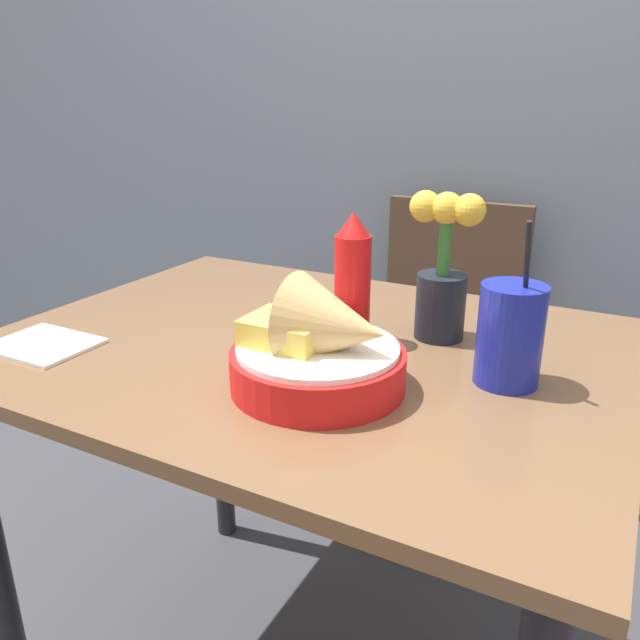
{
  "coord_description": "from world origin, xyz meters",
  "views": [
    {
      "loc": [
        0.47,
        -0.83,
        1.16
      ],
      "look_at": [
        0.05,
        -0.04,
        0.83
      ],
      "focal_mm": 35.0,
      "sensor_mm": 36.0,
      "label": 1
    }
  ],
  "objects_px": {
    "ketchup_bottle": "(352,280)",
    "drink_cup": "(510,338)",
    "chair_far_window": "(441,333)",
    "food_basket": "(323,350)",
    "flower_vase": "(443,272)"
  },
  "relations": [
    {
      "from": "chair_far_window",
      "to": "ketchup_bottle",
      "type": "xyz_separation_m",
      "value": [
        0.06,
        -0.73,
        0.36
      ]
    },
    {
      "from": "chair_far_window",
      "to": "drink_cup",
      "type": "xyz_separation_m",
      "value": [
        0.33,
        -0.78,
        0.32
      ]
    },
    {
      "from": "food_basket",
      "to": "drink_cup",
      "type": "xyz_separation_m",
      "value": [
        0.22,
        0.14,
        0.01
      ]
    },
    {
      "from": "drink_cup",
      "to": "flower_vase",
      "type": "distance_m",
      "value": 0.19
    },
    {
      "from": "chair_far_window",
      "to": "ketchup_bottle",
      "type": "distance_m",
      "value": 0.82
    },
    {
      "from": "food_basket",
      "to": "ketchup_bottle",
      "type": "bearing_deg",
      "value": 103.34
    },
    {
      "from": "food_basket",
      "to": "ketchup_bottle",
      "type": "height_order",
      "value": "ketchup_bottle"
    },
    {
      "from": "chair_far_window",
      "to": "ketchup_bottle",
      "type": "relative_size",
      "value": 4.14
    },
    {
      "from": "ketchup_bottle",
      "to": "drink_cup",
      "type": "bearing_deg",
      "value": -9.72
    },
    {
      "from": "food_basket",
      "to": "drink_cup",
      "type": "relative_size",
      "value": 1.02
    },
    {
      "from": "food_basket",
      "to": "drink_cup",
      "type": "bearing_deg",
      "value": 32.44
    },
    {
      "from": "food_basket",
      "to": "flower_vase",
      "type": "height_order",
      "value": "flower_vase"
    },
    {
      "from": "chair_far_window",
      "to": "ketchup_bottle",
      "type": "bearing_deg",
      "value": -85.0
    },
    {
      "from": "chair_far_window",
      "to": "flower_vase",
      "type": "distance_m",
      "value": 0.77
    },
    {
      "from": "food_basket",
      "to": "ketchup_bottle",
      "type": "xyz_separation_m",
      "value": [
        -0.04,
        0.18,
        0.05
      ]
    }
  ]
}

